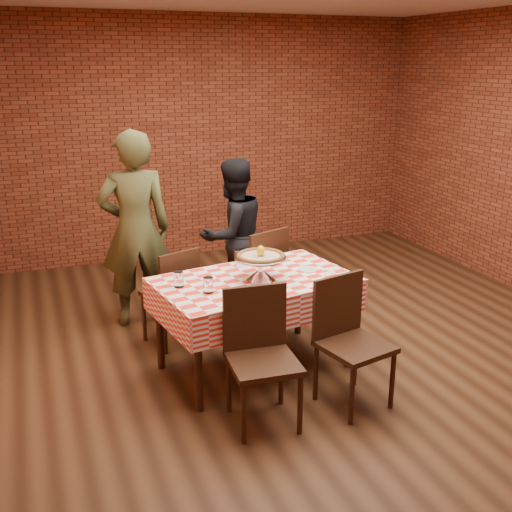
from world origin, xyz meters
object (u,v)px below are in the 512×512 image
object	(u,v)px
diner_olive	(135,230)
water_glass_left	(208,285)
chair_far_right	(254,275)
condiment_caddy	(241,257)
pizza_stand	(261,268)
table	(255,324)
water_glass_right	(179,279)
chair_far_left	(170,295)
chair_near_right	(355,345)
chair_near_left	(264,361)
pizza	(261,257)
diner_black	(233,235)

from	to	relation	value
diner_olive	water_glass_left	bearing A→B (deg)	103.05
chair_far_right	condiment_caddy	bearing A→B (deg)	37.46
condiment_caddy	pizza_stand	bearing A→B (deg)	-74.81
table	water_glass_right	size ratio (longest dim) A/B	12.77
table	chair_far_left	size ratio (longest dim) A/B	1.70
condiment_caddy	chair_near_right	distance (m)	1.25
chair_far_right	diner_olive	world-z (taller)	diner_olive
pizza_stand	water_glass_left	xyz separation A→B (m)	(-0.46, -0.13, -0.03)
water_glass_right	condiment_caddy	world-z (taller)	condiment_caddy
pizza_stand	chair_near_left	size ratio (longest dim) A/B	0.43
chair_far_left	water_glass_right	bearing A→B (deg)	63.86
water_glass_left	diner_olive	distance (m)	1.41
chair_far_right	table	bearing A→B (deg)	48.75
chair_near_right	pizza_stand	bearing A→B (deg)	107.33
chair_far_right	water_glass_left	bearing A→B (deg)	32.75
table	chair_near_left	xyz separation A→B (m)	(-0.23, -0.76, 0.09)
pizza_stand	chair_far_left	distance (m)	1.01
chair_near_right	chair_far_left	xyz separation A→B (m)	(-0.99, 1.46, -0.03)
pizza	pizza_stand	bearing A→B (deg)	0.00
chair_near_right	chair_far_right	world-z (taller)	chair_far_right
pizza	chair_near_right	distance (m)	0.98
condiment_caddy	chair_far_right	size ratio (longest dim) A/B	0.15
water_glass_right	chair_far_right	bearing A→B (deg)	41.48
chair_far_left	pizza_stand	bearing A→B (deg)	107.28
table	diner_black	world-z (taller)	diner_black
table	pizza	bearing A→B (deg)	-37.60
chair_far_left	chair_far_right	bearing A→B (deg)	168.91
diner_black	pizza_stand	bearing A→B (deg)	62.06
water_glass_right	diner_olive	world-z (taller)	diner_olive
table	chair_near_right	distance (m)	0.90
table	chair_near_left	distance (m)	0.80
water_glass_right	pizza	bearing A→B (deg)	-6.15
table	condiment_caddy	size ratio (longest dim) A/B	10.60
table	chair_far_left	xyz separation A→B (m)	(-0.52, 0.70, 0.06)
chair_far_left	chair_far_right	size ratio (longest dim) A/B	0.93
pizza	diner_black	size ratio (longest dim) A/B	0.25
chair_far_left	diner_black	bearing A→B (deg)	-163.96
chair_near_left	diner_olive	bearing A→B (deg)	107.39
table	diner_olive	world-z (taller)	diner_olive
water_glass_left	diner_black	xyz separation A→B (m)	(0.67, 1.42, -0.07)
water_glass_right	chair_far_right	size ratio (longest dim) A/B	0.12
water_glass_left	diner_black	distance (m)	1.57
pizza_stand	water_glass_right	distance (m)	0.63
chair_near_right	diner_black	xyz separation A→B (m)	(-0.21, 2.03, 0.28)
chair_near_left	diner_black	size ratio (longest dim) A/B	0.62
condiment_caddy	chair_near_left	world-z (taller)	chair_near_left
water_glass_left	chair_near_right	xyz separation A→B (m)	(0.88, -0.61, -0.35)
table	condiment_caddy	world-z (taller)	condiment_caddy
pizza	diner_olive	distance (m)	1.45
chair_far_right	diner_olive	distance (m)	1.16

